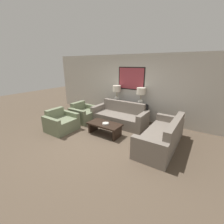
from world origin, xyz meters
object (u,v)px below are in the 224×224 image
(coffee_table, at_px, (105,126))
(table_lamp_left, at_px, (117,90))
(couch_by_side, at_px, (162,137))
(armchair_near_back_wall, at_px, (84,114))
(table_lamp_right, at_px, (141,93))
(console_table, at_px, (128,111))
(decorative_bowl, at_px, (106,124))
(armchair_near_camera, at_px, (61,123))
(couch_by_back_wall, at_px, (120,117))

(coffee_table, bearing_deg, table_lamp_left, 109.38)
(couch_by_side, height_order, armchair_near_back_wall, couch_by_side)
(table_lamp_right, xyz_separation_m, coffee_table, (-0.49, -1.77, -0.89))
(console_table, distance_m, table_lamp_left, 1.00)
(table_lamp_right, bearing_deg, decorative_bowl, -103.02)
(couch_by_side, xyz_separation_m, coffee_table, (-1.82, -0.31, 0.00))
(coffee_table, relative_size, decorative_bowl, 5.19)
(console_table, relative_size, armchair_near_back_wall, 1.72)
(table_lamp_right, height_order, decorative_bowl, table_lamp_right)
(console_table, xyz_separation_m, couch_by_side, (1.89, -1.46, -0.07))
(decorative_bowl, height_order, armchair_near_camera, armchair_near_camera)
(couch_by_side, bearing_deg, decorative_bowl, -168.71)
(table_lamp_left, relative_size, couch_by_side, 0.31)
(couch_by_back_wall, xyz_separation_m, couch_by_side, (1.89, -0.78, 0.00))
(armchair_near_back_wall, bearing_deg, console_table, 39.88)
(table_lamp_right, relative_size, decorative_bowl, 3.12)
(couch_by_side, height_order, decorative_bowl, couch_by_side)
(console_table, bearing_deg, armchair_near_camera, -121.37)
(couch_by_back_wall, bearing_deg, coffee_table, -86.57)
(table_lamp_left, xyz_separation_m, armchair_near_camera, (-0.87, -2.34, -0.91))
(armchair_near_back_wall, bearing_deg, table_lamp_right, 31.02)
(decorative_bowl, bearing_deg, couch_by_side, 11.29)
(table_lamp_right, bearing_deg, couch_by_side, -47.58)
(console_table, relative_size, table_lamp_left, 2.46)
(decorative_bowl, bearing_deg, coffee_table, 150.56)
(table_lamp_right, xyz_separation_m, armchair_near_back_wall, (-1.98, -1.19, -0.91))
(couch_by_side, bearing_deg, table_lamp_left, 149.18)
(table_lamp_right, xyz_separation_m, couch_by_side, (1.33, -1.46, -0.89))
(couch_by_side, height_order, armchair_near_camera, couch_by_side)
(console_table, height_order, coffee_table, console_table)
(table_lamp_right, distance_m, armchair_near_back_wall, 2.49)
(couch_by_back_wall, xyz_separation_m, decorative_bowl, (0.14, -1.13, 0.13))
(console_table, xyz_separation_m, table_lamp_left, (-0.56, 0.00, 0.83))
(table_lamp_left, xyz_separation_m, couch_by_back_wall, (0.56, -0.68, -0.89))
(couch_by_side, xyz_separation_m, decorative_bowl, (-1.75, -0.35, 0.13))
(couch_by_back_wall, bearing_deg, console_table, 90.00)
(table_lamp_left, height_order, coffee_table, table_lamp_left)
(table_lamp_right, bearing_deg, armchair_near_back_wall, -148.98)
(table_lamp_left, xyz_separation_m, armchair_near_back_wall, (-0.87, -1.19, -0.91))
(coffee_table, relative_size, armchair_near_camera, 1.16)
(armchair_near_back_wall, bearing_deg, decorative_bowl, -21.46)
(console_table, distance_m, armchair_near_camera, 2.74)
(decorative_bowl, height_order, armchair_near_back_wall, armchair_near_back_wall)
(table_lamp_right, bearing_deg, coffee_table, -105.53)
(console_table, relative_size, couch_by_back_wall, 0.77)
(table_lamp_left, distance_m, armchair_near_back_wall, 1.73)
(table_lamp_right, xyz_separation_m, couch_by_back_wall, (-0.56, -0.68, -0.89))
(console_table, bearing_deg, table_lamp_left, 180.00)
(armchair_near_back_wall, relative_size, armchair_near_camera, 1.00)
(couch_by_back_wall, relative_size, armchair_near_camera, 2.23)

